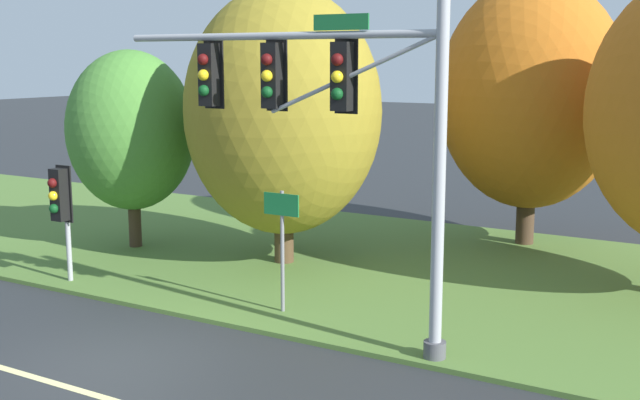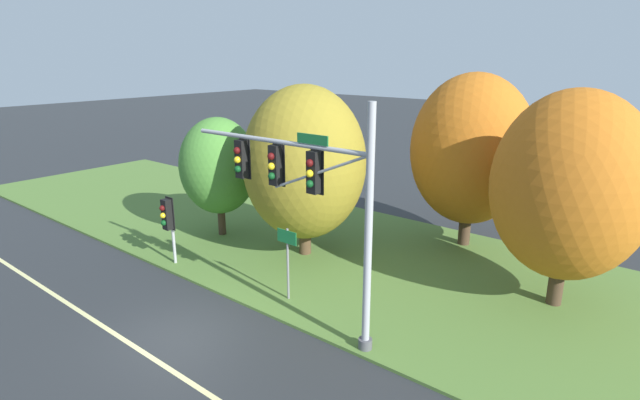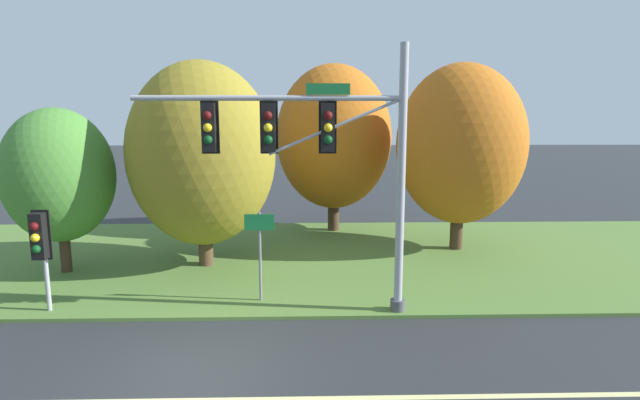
{
  "view_description": "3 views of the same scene",
  "coord_description": "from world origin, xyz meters",
  "px_view_note": "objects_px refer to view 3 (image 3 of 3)",
  "views": [
    {
      "loc": [
        10.03,
        -9.77,
        5.32
      ],
      "look_at": [
        2.09,
        3.65,
        2.56
      ],
      "focal_mm": 45.0,
      "sensor_mm": 36.0,
      "label": 1
    },
    {
      "loc": [
        11.82,
        -7.69,
        8.2
      ],
      "look_at": [
        2.08,
        4.3,
        3.69
      ],
      "focal_mm": 28.0,
      "sensor_mm": 36.0,
      "label": 2
    },
    {
      "loc": [
        2.49,
        -9.88,
        5.31
      ],
      "look_at": [
        2.84,
        3.88,
        2.96
      ],
      "focal_mm": 28.0,
      "sensor_mm": 36.0,
      "label": 3
    }
  ],
  "objects_px": {
    "tree_nearest_road": "(59,176)",
    "traffic_signal_mast": "(319,149)",
    "tree_left_of_mast": "(202,154)",
    "tree_behind_signpost": "(334,137)",
    "tree_mid_verge": "(460,145)",
    "pedestrian_signal_near_kerb": "(40,241)",
    "route_sign_post": "(260,243)"
  },
  "relations": [
    {
      "from": "tree_nearest_road",
      "to": "traffic_signal_mast",
      "type": "bearing_deg",
      "value": -23.52
    },
    {
      "from": "tree_left_of_mast",
      "to": "tree_behind_signpost",
      "type": "height_order",
      "value": "tree_behind_signpost"
    },
    {
      "from": "tree_left_of_mast",
      "to": "traffic_signal_mast",
      "type": "bearing_deg",
      "value": -48.19
    },
    {
      "from": "tree_nearest_road",
      "to": "tree_mid_verge",
      "type": "relative_size",
      "value": 0.76
    },
    {
      "from": "traffic_signal_mast",
      "to": "tree_behind_signpost",
      "type": "height_order",
      "value": "tree_behind_signpost"
    },
    {
      "from": "tree_nearest_road",
      "to": "pedestrian_signal_near_kerb",
      "type": "bearing_deg",
      "value": -72.28
    },
    {
      "from": "route_sign_post",
      "to": "tree_left_of_mast",
      "type": "xyz_separation_m",
      "value": [
        -2.24,
        3.5,
        2.21
      ]
    },
    {
      "from": "traffic_signal_mast",
      "to": "route_sign_post",
      "type": "xyz_separation_m",
      "value": [
        -1.65,
        0.85,
        -2.66
      ]
    },
    {
      "from": "tree_nearest_road",
      "to": "tree_behind_signpost",
      "type": "height_order",
      "value": "tree_behind_signpost"
    },
    {
      "from": "traffic_signal_mast",
      "to": "tree_behind_signpost",
      "type": "bearing_deg",
      "value": 84.78
    },
    {
      "from": "traffic_signal_mast",
      "to": "tree_mid_verge",
      "type": "height_order",
      "value": "tree_mid_verge"
    },
    {
      "from": "pedestrian_signal_near_kerb",
      "to": "tree_left_of_mast",
      "type": "distance_m",
      "value": 5.8
    },
    {
      "from": "tree_left_of_mast",
      "to": "tree_behind_signpost",
      "type": "xyz_separation_m",
      "value": [
        4.77,
        5.28,
        0.34
      ]
    },
    {
      "from": "tree_nearest_road",
      "to": "tree_mid_verge",
      "type": "height_order",
      "value": "tree_mid_verge"
    },
    {
      "from": "traffic_signal_mast",
      "to": "pedestrian_signal_near_kerb",
      "type": "height_order",
      "value": "traffic_signal_mast"
    },
    {
      "from": "route_sign_post",
      "to": "tree_mid_verge",
      "type": "xyz_separation_m",
      "value": [
        7.21,
        5.43,
        2.41
      ]
    },
    {
      "from": "tree_behind_signpost",
      "to": "tree_mid_verge",
      "type": "height_order",
      "value": "tree_behind_signpost"
    },
    {
      "from": "tree_left_of_mast",
      "to": "tree_mid_verge",
      "type": "xyz_separation_m",
      "value": [
        9.45,
        1.93,
        0.2
      ]
    },
    {
      "from": "pedestrian_signal_near_kerb",
      "to": "tree_left_of_mast",
      "type": "bearing_deg",
      "value": 51.46
    },
    {
      "from": "tree_behind_signpost",
      "to": "tree_left_of_mast",
      "type": "bearing_deg",
      "value": -132.09
    },
    {
      "from": "pedestrian_signal_near_kerb",
      "to": "tree_left_of_mast",
      "type": "height_order",
      "value": "tree_left_of_mast"
    },
    {
      "from": "tree_left_of_mast",
      "to": "route_sign_post",
      "type": "bearing_deg",
      "value": -57.33
    },
    {
      "from": "traffic_signal_mast",
      "to": "tree_behind_signpost",
      "type": "distance_m",
      "value": 9.67
    },
    {
      "from": "route_sign_post",
      "to": "tree_mid_verge",
      "type": "height_order",
      "value": "tree_mid_verge"
    },
    {
      "from": "tree_left_of_mast",
      "to": "tree_mid_verge",
      "type": "relative_size",
      "value": 0.98
    },
    {
      "from": "pedestrian_signal_near_kerb",
      "to": "tree_behind_signpost",
      "type": "relative_size",
      "value": 0.37
    },
    {
      "from": "traffic_signal_mast",
      "to": "tree_nearest_road",
      "type": "xyz_separation_m",
      "value": [
        -8.45,
        3.68,
        -1.09
      ]
    },
    {
      "from": "pedestrian_signal_near_kerb",
      "to": "traffic_signal_mast",
      "type": "bearing_deg",
      "value": -0.58
    },
    {
      "from": "pedestrian_signal_near_kerb",
      "to": "route_sign_post",
      "type": "height_order",
      "value": "pedestrian_signal_near_kerb"
    },
    {
      "from": "tree_left_of_mast",
      "to": "tree_nearest_road",
      "type": "bearing_deg",
      "value": -171.6
    },
    {
      "from": "traffic_signal_mast",
      "to": "route_sign_post",
      "type": "bearing_deg",
      "value": 152.7
    },
    {
      "from": "traffic_signal_mast",
      "to": "tree_mid_verge",
      "type": "relative_size",
      "value": 0.98
    }
  ]
}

